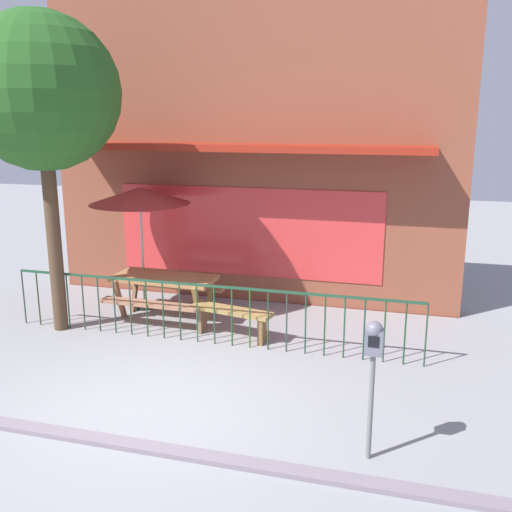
{
  "coord_description": "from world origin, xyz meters",
  "views": [
    {
      "loc": [
        3.03,
        -5.84,
        3.5
      ],
      "look_at": [
        0.71,
        2.53,
        1.37
      ],
      "focal_mm": 40.14,
      "sensor_mm": 36.0,
      "label": 1
    }
  ],
  "objects_px": {
    "patio_umbrella": "(140,196)",
    "parking_meter_near": "(373,354)",
    "patio_bench": "(231,316)",
    "picnic_table_left": "(164,285)",
    "street_tree": "(41,94)"
  },
  "relations": [
    {
      "from": "patio_umbrella",
      "to": "parking_meter_near",
      "type": "height_order",
      "value": "patio_umbrella"
    },
    {
      "from": "patio_bench",
      "to": "street_tree",
      "type": "height_order",
      "value": "street_tree"
    },
    {
      "from": "parking_meter_near",
      "to": "street_tree",
      "type": "bearing_deg",
      "value": 155.34
    },
    {
      "from": "patio_umbrella",
      "to": "street_tree",
      "type": "height_order",
      "value": "street_tree"
    },
    {
      "from": "picnic_table_left",
      "to": "parking_meter_near",
      "type": "xyz_separation_m",
      "value": [
        3.84,
        -3.39,
        0.56
      ]
    },
    {
      "from": "street_tree",
      "to": "picnic_table_left",
      "type": "bearing_deg",
      "value": 32.42
    },
    {
      "from": "picnic_table_left",
      "to": "street_tree",
      "type": "height_order",
      "value": "street_tree"
    },
    {
      "from": "patio_bench",
      "to": "parking_meter_near",
      "type": "relative_size",
      "value": 0.94
    },
    {
      "from": "parking_meter_near",
      "to": "patio_bench",
      "type": "bearing_deg",
      "value": 130.43
    },
    {
      "from": "picnic_table_left",
      "to": "patio_bench",
      "type": "bearing_deg",
      "value": -20.73
    },
    {
      "from": "picnic_table_left",
      "to": "parking_meter_near",
      "type": "relative_size",
      "value": 1.2
    },
    {
      "from": "patio_umbrella",
      "to": "patio_bench",
      "type": "height_order",
      "value": "patio_umbrella"
    },
    {
      "from": "patio_bench",
      "to": "patio_umbrella",
      "type": "bearing_deg",
      "value": 154.62
    },
    {
      "from": "patio_umbrella",
      "to": "patio_bench",
      "type": "relative_size",
      "value": 1.58
    },
    {
      "from": "patio_bench",
      "to": "parking_meter_near",
      "type": "distance_m",
      "value": 3.85
    }
  ]
}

